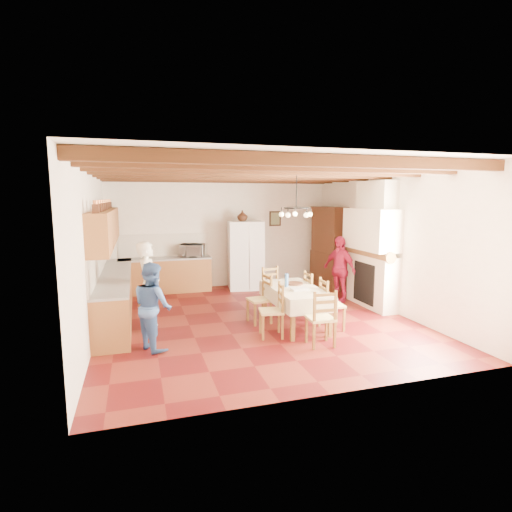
{
  "coord_description": "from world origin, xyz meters",
  "views": [
    {
      "loc": [
        -2.24,
        -7.47,
        2.44
      ],
      "look_at": [
        0.1,
        0.3,
        1.25
      ],
      "focal_mm": 28.0,
      "sensor_mm": 36.0,
      "label": 1
    }
  ],
  "objects_px": {
    "chair_right_near": "(332,304)",
    "microwave": "(193,250)",
    "chair_end_near": "(321,317)",
    "person_woman_blue": "(153,306)",
    "chair_right_far": "(316,295)",
    "person_man": "(149,285)",
    "hutch": "(329,248)",
    "person_woman_red": "(339,269)",
    "chair_left_far": "(259,299)",
    "chair_end_far": "(274,290)",
    "dining_table": "(295,292)",
    "chair_left_near": "(271,310)",
    "refrigerator": "(246,255)"
  },
  "relations": [
    {
      "from": "refrigerator",
      "to": "chair_end_far",
      "type": "height_order",
      "value": "refrigerator"
    },
    {
      "from": "refrigerator",
      "to": "person_woman_red",
      "type": "distance_m",
      "value": 2.63
    },
    {
      "from": "refrigerator",
      "to": "chair_right_far",
      "type": "height_order",
      "value": "refrigerator"
    },
    {
      "from": "chair_end_near",
      "to": "microwave",
      "type": "height_order",
      "value": "microwave"
    },
    {
      "from": "chair_end_near",
      "to": "person_woman_red",
      "type": "relative_size",
      "value": 0.62
    },
    {
      "from": "dining_table",
      "to": "chair_end_far",
      "type": "distance_m",
      "value": 1.06
    },
    {
      "from": "dining_table",
      "to": "chair_right_far",
      "type": "height_order",
      "value": "chair_right_far"
    },
    {
      "from": "chair_left_near",
      "to": "chair_left_far",
      "type": "bearing_deg",
      "value": -172.24
    },
    {
      "from": "dining_table",
      "to": "person_man",
      "type": "bearing_deg",
      "value": 166.31
    },
    {
      "from": "chair_end_near",
      "to": "person_woman_blue",
      "type": "distance_m",
      "value": 2.75
    },
    {
      "from": "chair_left_near",
      "to": "chair_right_far",
      "type": "relative_size",
      "value": 1.0
    },
    {
      "from": "chair_right_near",
      "to": "microwave",
      "type": "xyz_separation_m",
      "value": [
        -2.04,
        3.92,
        0.59
      ]
    },
    {
      "from": "chair_left_far",
      "to": "chair_end_far",
      "type": "relative_size",
      "value": 1.0
    },
    {
      "from": "chair_right_near",
      "to": "chair_end_near",
      "type": "distance_m",
      "value": 0.9
    },
    {
      "from": "chair_right_near",
      "to": "chair_end_near",
      "type": "bearing_deg",
      "value": 145.53
    },
    {
      "from": "hutch",
      "to": "person_man",
      "type": "distance_m",
      "value": 5.28
    },
    {
      "from": "chair_left_far",
      "to": "hutch",
      "type": "bearing_deg",
      "value": 124.8
    },
    {
      "from": "chair_right_near",
      "to": "person_man",
      "type": "distance_m",
      "value": 3.43
    },
    {
      "from": "chair_right_near",
      "to": "dining_table",
      "type": "bearing_deg",
      "value": 62.12
    },
    {
      "from": "refrigerator",
      "to": "dining_table",
      "type": "distance_m",
      "value": 3.35
    },
    {
      "from": "hutch",
      "to": "chair_end_far",
      "type": "distance_m",
      "value": 2.9
    },
    {
      "from": "hutch",
      "to": "person_man",
      "type": "bearing_deg",
      "value": -161.62
    },
    {
      "from": "chair_left_near",
      "to": "chair_right_near",
      "type": "bearing_deg",
      "value": 103.16
    },
    {
      "from": "person_woman_blue",
      "to": "person_woman_red",
      "type": "relative_size",
      "value": 0.92
    },
    {
      "from": "chair_right_far",
      "to": "person_woman_blue",
      "type": "relative_size",
      "value": 0.67
    },
    {
      "from": "dining_table",
      "to": "chair_end_near",
      "type": "height_order",
      "value": "chair_end_near"
    },
    {
      "from": "person_woman_red",
      "to": "chair_right_far",
      "type": "bearing_deg",
      "value": -66.53
    },
    {
      "from": "chair_right_far",
      "to": "person_man",
      "type": "relative_size",
      "value": 0.58
    },
    {
      "from": "hutch",
      "to": "microwave",
      "type": "distance_m",
      "value": 3.67
    },
    {
      "from": "chair_left_near",
      "to": "chair_end_far",
      "type": "distance_m",
      "value": 1.58
    },
    {
      "from": "person_woman_red",
      "to": "person_man",
      "type": "bearing_deg",
      "value": -100.48
    },
    {
      "from": "chair_left_far",
      "to": "chair_right_near",
      "type": "xyz_separation_m",
      "value": [
        1.18,
        -0.75,
        0.0
      ]
    },
    {
      "from": "hutch",
      "to": "chair_right_far",
      "type": "relative_size",
      "value": 2.29
    },
    {
      "from": "chair_right_far",
      "to": "person_woman_red",
      "type": "distance_m",
      "value": 1.49
    },
    {
      "from": "chair_right_far",
      "to": "person_man",
      "type": "distance_m",
      "value": 3.3
    },
    {
      "from": "chair_right_far",
      "to": "person_woman_blue",
      "type": "xyz_separation_m",
      "value": [
        -3.24,
        -0.78,
        0.23
      ]
    },
    {
      "from": "chair_end_near",
      "to": "refrigerator",
      "type": "bearing_deg",
      "value": -85.43
    },
    {
      "from": "chair_right_near",
      "to": "microwave",
      "type": "distance_m",
      "value": 4.46
    },
    {
      "from": "hutch",
      "to": "chair_right_near",
      "type": "relative_size",
      "value": 2.29
    },
    {
      "from": "dining_table",
      "to": "chair_left_far",
      "type": "height_order",
      "value": "chair_left_far"
    },
    {
      "from": "chair_right_far",
      "to": "chair_left_near",
      "type": "bearing_deg",
      "value": 124.6
    },
    {
      "from": "refrigerator",
      "to": "dining_table",
      "type": "bearing_deg",
      "value": -81.35
    },
    {
      "from": "refrigerator",
      "to": "chair_left_far",
      "type": "distance_m",
      "value": 3.04
    },
    {
      "from": "chair_left_far",
      "to": "chair_right_far",
      "type": "bearing_deg",
      "value": 82.0
    },
    {
      "from": "chair_right_near",
      "to": "person_man",
      "type": "relative_size",
      "value": 0.58
    },
    {
      "from": "chair_right_far",
      "to": "microwave",
      "type": "bearing_deg",
      "value": 34.44
    },
    {
      "from": "dining_table",
      "to": "person_woman_red",
      "type": "height_order",
      "value": "person_woman_red"
    },
    {
      "from": "chair_end_far",
      "to": "refrigerator",
      "type": "bearing_deg",
      "value": 78.2
    },
    {
      "from": "chair_left_far",
      "to": "chair_right_near",
      "type": "distance_m",
      "value": 1.4
    },
    {
      "from": "hutch",
      "to": "chair_right_near",
      "type": "xyz_separation_m",
      "value": [
        -1.56,
        -3.19,
        -0.62
      ]
    }
  ]
}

